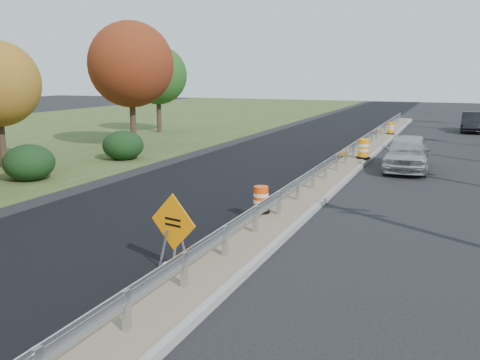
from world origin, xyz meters
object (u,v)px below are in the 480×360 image
at_px(caution_sign, 174,251).
at_px(car_silver, 407,152).
at_px(barrel_median_far, 391,128).
at_px(car_dark_mid, 473,122).
at_px(barrel_median_near, 261,200).
at_px(barrel_median_mid, 363,149).

bearing_deg(caution_sign, car_silver, 90.04).
bearing_deg(barrel_median_far, car_dark_mid, 47.89).
distance_m(caution_sign, car_silver, 15.71).
height_order(caution_sign, car_dark_mid, caution_sign).
bearing_deg(caution_sign, barrel_median_far, 100.63).
relative_size(caution_sign, car_silver, 0.37).
distance_m(barrel_median_far, car_dark_mid, 7.92).
distance_m(barrel_median_near, barrel_median_mid, 11.83).
xyz_separation_m(barrel_median_far, car_silver, (2.26, -12.87, 0.21)).
xyz_separation_m(caution_sign, barrel_median_near, (0.35, 4.74, 0.16)).
height_order(car_silver, car_dark_mid, car_silver).
bearing_deg(caution_sign, barrel_median_mid, 98.41).
relative_size(barrel_median_far, car_dark_mid, 0.18).
relative_size(car_silver, car_dark_mid, 1.07).
height_order(barrel_median_mid, car_silver, car_silver).
distance_m(caution_sign, barrel_median_far, 28.18).
relative_size(caution_sign, barrel_median_far, 2.26).
distance_m(caution_sign, barrel_median_near, 4.76).
xyz_separation_m(caution_sign, car_silver, (3.64, 15.27, 0.36)).
height_order(barrel_median_near, car_silver, car_silver).
bearing_deg(barrel_median_far, barrel_median_near, -92.51).
distance_m(barrel_median_far, car_silver, 13.07).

